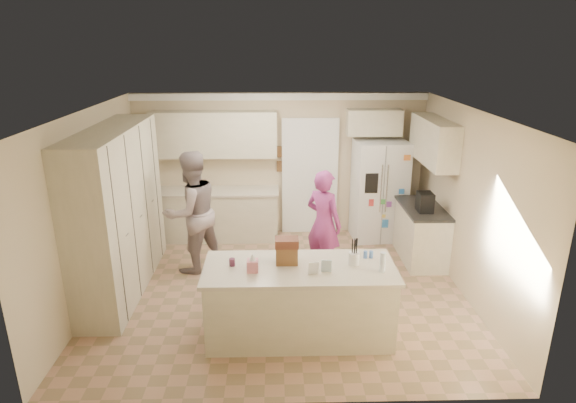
{
  "coord_description": "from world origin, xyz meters",
  "views": [
    {
      "loc": [
        -0.07,
        -6.23,
        3.48
      ],
      "look_at": [
        0.1,
        0.35,
        1.25
      ],
      "focal_mm": 30.0,
      "sensor_mm": 36.0,
      "label": 1
    }
  ],
  "objects_px": {
    "utensil_crock": "(354,258)",
    "coffee_maker": "(425,202)",
    "tissue_box": "(253,266)",
    "teen_boy": "(192,212)",
    "refrigerator": "(379,191)",
    "teen_girl": "(324,223)",
    "island_base": "(299,303)",
    "dollhouse_body": "(287,255)"
  },
  "relations": [
    {
      "from": "teen_boy",
      "to": "coffee_maker",
      "type": "bearing_deg",
      "value": 140.43
    },
    {
      "from": "island_base",
      "to": "utensil_crock",
      "type": "height_order",
      "value": "utensil_crock"
    },
    {
      "from": "refrigerator",
      "to": "island_base",
      "type": "height_order",
      "value": "refrigerator"
    },
    {
      "from": "coffee_maker",
      "to": "teen_boy",
      "type": "relative_size",
      "value": 0.16
    },
    {
      "from": "refrigerator",
      "to": "utensil_crock",
      "type": "height_order",
      "value": "refrigerator"
    },
    {
      "from": "island_base",
      "to": "teen_girl",
      "type": "height_order",
      "value": "teen_girl"
    },
    {
      "from": "island_base",
      "to": "teen_girl",
      "type": "xyz_separation_m",
      "value": [
        0.45,
        1.63,
        0.39
      ]
    },
    {
      "from": "refrigerator",
      "to": "tissue_box",
      "type": "xyz_separation_m",
      "value": [
        -2.13,
        -3.15,
        0.1
      ]
    },
    {
      "from": "island_base",
      "to": "dollhouse_body",
      "type": "distance_m",
      "value": 0.62
    },
    {
      "from": "coffee_maker",
      "to": "dollhouse_body",
      "type": "bearing_deg",
      "value": -140.71
    },
    {
      "from": "island_base",
      "to": "teen_girl",
      "type": "relative_size",
      "value": 1.32
    },
    {
      "from": "refrigerator",
      "to": "island_base",
      "type": "relative_size",
      "value": 0.82
    },
    {
      "from": "refrigerator",
      "to": "teen_girl",
      "type": "distance_m",
      "value": 1.81
    },
    {
      "from": "island_base",
      "to": "dollhouse_body",
      "type": "bearing_deg",
      "value": 146.31
    },
    {
      "from": "utensil_crock",
      "to": "teen_boy",
      "type": "height_order",
      "value": "teen_boy"
    },
    {
      "from": "dollhouse_body",
      "to": "teen_boy",
      "type": "relative_size",
      "value": 0.14
    },
    {
      "from": "tissue_box",
      "to": "teen_boy",
      "type": "bearing_deg",
      "value": 117.79
    },
    {
      "from": "teen_boy",
      "to": "utensil_crock",
      "type": "bearing_deg",
      "value": 100.59
    },
    {
      "from": "dollhouse_body",
      "to": "teen_girl",
      "type": "relative_size",
      "value": 0.16
    },
    {
      "from": "island_base",
      "to": "coffee_maker",
      "type": "bearing_deg",
      "value": 42.83
    },
    {
      "from": "utensil_crock",
      "to": "teen_girl",
      "type": "distance_m",
      "value": 1.61
    },
    {
      "from": "tissue_box",
      "to": "teen_girl",
      "type": "height_order",
      "value": "teen_girl"
    },
    {
      "from": "teen_girl",
      "to": "coffee_maker",
      "type": "bearing_deg",
      "value": -129.75
    },
    {
      "from": "refrigerator",
      "to": "teen_boy",
      "type": "height_order",
      "value": "teen_boy"
    },
    {
      "from": "coffee_maker",
      "to": "tissue_box",
      "type": "bearing_deg",
      "value": -142.43
    },
    {
      "from": "utensil_crock",
      "to": "teen_girl",
      "type": "height_order",
      "value": "teen_girl"
    },
    {
      "from": "coffee_maker",
      "to": "teen_boy",
      "type": "xyz_separation_m",
      "value": [
        -3.62,
        -0.07,
        -0.11
      ]
    },
    {
      "from": "refrigerator",
      "to": "island_base",
      "type": "bearing_deg",
      "value": -121.51
    },
    {
      "from": "coffee_maker",
      "to": "teen_boy",
      "type": "bearing_deg",
      "value": -178.96
    },
    {
      "from": "coffee_maker",
      "to": "island_base",
      "type": "relative_size",
      "value": 0.14
    },
    {
      "from": "dollhouse_body",
      "to": "refrigerator",
      "type": "bearing_deg",
      "value": 59.67
    },
    {
      "from": "utensil_crock",
      "to": "dollhouse_body",
      "type": "height_order",
      "value": "dollhouse_body"
    },
    {
      "from": "refrigerator",
      "to": "coffee_maker",
      "type": "bearing_deg",
      "value": -71.77
    },
    {
      "from": "coffee_maker",
      "to": "dollhouse_body",
      "type": "height_order",
      "value": "coffee_maker"
    },
    {
      "from": "utensil_crock",
      "to": "teen_girl",
      "type": "relative_size",
      "value": 0.09
    },
    {
      "from": "island_base",
      "to": "utensil_crock",
      "type": "relative_size",
      "value": 14.67
    },
    {
      "from": "utensil_crock",
      "to": "coffee_maker",
      "type": "bearing_deg",
      "value": 52.88
    },
    {
      "from": "tissue_box",
      "to": "teen_boy",
      "type": "distance_m",
      "value": 2.19
    },
    {
      "from": "coffee_maker",
      "to": "tissue_box",
      "type": "relative_size",
      "value": 2.14
    },
    {
      "from": "refrigerator",
      "to": "coffee_maker",
      "type": "xyz_separation_m",
      "value": [
        0.47,
        -1.15,
        0.17
      ]
    },
    {
      "from": "utensil_crock",
      "to": "teen_girl",
      "type": "bearing_deg",
      "value": 97.37
    },
    {
      "from": "tissue_box",
      "to": "teen_boy",
      "type": "xyz_separation_m",
      "value": [
        -1.02,
        1.93,
        -0.04
      ]
    }
  ]
}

